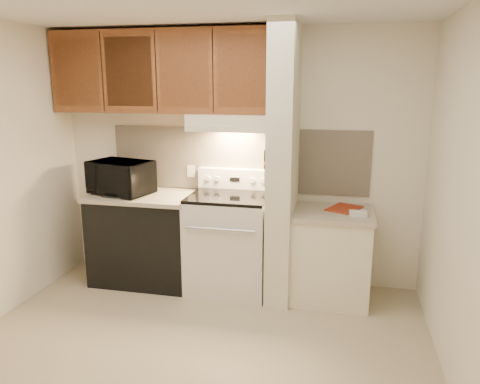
% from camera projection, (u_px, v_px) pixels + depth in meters
% --- Properties ---
extents(floor, '(3.60, 3.60, 0.00)m').
position_uv_depth(floor, '(193.00, 352.00, 3.54)').
color(floor, '#BBAB8A').
rests_on(floor, ground).
extents(ceiling, '(3.60, 3.60, 0.00)m').
position_uv_depth(ceiling, '(184.00, 0.00, 2.97)').
color(ceiling, white).
rests_on(ceiling, wall_back).
extents(wall_back, '(3.60, 2.50, 0.02)m').
position_uv_depth(wall_back, '(237.00, 158.00, 4.68)').
color(wall_back, white).
rests_on(wall_back, floor).
extents(wall_right, '(0.02, 3.00, 2.50)m').
position_uv_depth(wall_right, '(468.00, 206.00, 2.88)').
color(wall_right, white).
rests_on(wall_right, floor).
extents(backsplash, '(2.60, 0.02, 0.63)m').
position_uv_depth(backsplash, '(237.00, 160.00, 4.67)').
color(backsplash, beige).
rests_on(backsplash, wall_back).
extents(range_body, '(0.76, 0.65, 0.92)m').
position_uv_depth(range_body, '(229.00, 244.00, 4.54)').
color(range_body, silver).
rests_on(range_body, floor).
extents(oven_window, '(0.50, 0.01, 0.30)m').
position_uv_depth(oven_window, '(221.00, 251.00, 4.22)').
color(oven_window, black).
rests_on(oven_window, range_body).
extents(oven_handle, '(0.65, 0.02, 0.02)m').
position_uv_depth(oven_handle, '(220.00, 229.00, 4.14)').
color(oven_handle, silver).
rests_on(oven_handle, range_body).
extents(cooktop, '(0.74, 0.64, 0.03)m').
position_uv_depth(cooktop, '(229.00, 196.00, 4.43)').
color(cooktop, black).
rests_on(cooktop, range_body).
extents(range_backguard, '(0.76, 0.08, 0.20)m').
position_uv_depth(range_backguard, '(236.00, 179.00, 4.67)').
color(range_backguard, silver).
rests_on(range_backguard, range_body).
extents(range_display, '(0.10, 0.01, 0.04)m').
position_uv_depth(range_display, '(235.00, 179.00, 4.63)').
color(range_display, black).
rests_on(range_display, range_backguard).
extents(range_knob_left_outer, '(0.05, 0.02, 0.05)m').
position_uv_depth(range_knob_left_outer, '(208.00, 178.00, 4.69)').
color(range_knob_left_outer, silver).
rests_on(range_knob_left_outer, range_backguard).
extents(range_knob_left_inner, '(0.05, 0.02, 0.05)m').
position_uv_depth(range_knob_left_inner, '(217.00, 179.00, 4.66)').
color(range_knob_left_inner, silver).
rests_on(range_knob_left_inner, range_backguard).
extents(range_knob_right_inner, '(0.05, 0.02, 0.05)m').
position_uv_depth(range_knob_right_inner, '(253.00, 180.00, 4.59)').
color(range_knob_right_inner, silver).
rests_on(range_knob_right_inner, range_backguard).
extents(range_knob_right_outer, '(0.05, 0.02, 0.05)m').
position_uv_depth(range_knob_right_outer, '(263.00, 181.00, 4.57)').
color(range_knob_right_outer, silver).
rests_on(range_knob_right_outer, range_backguard).
extents(dishwasher_front, '(1.00, 0.63, 0.87)m').
position_uv_depth(dishwasher_front, '(145.00, 240.00, 4.74)').
color(dishwasher_front, black).
rests_on(dishwasher_front, floor).
extents(left_countertop, '(1.04, 0.67, 0.04)m').
position_uv_depth(left_countertop, '(143.00, 196.00, 4.63)').
color(left_countertop, '#B8AD92').
rests_on(left_countertop, dishwasher_front).
extents(spoon_rest, '(0.23, 0.11, 0.02)m').
position_uv_depth(spoon_rest, '(113.00, 197.00, 4.48)').
color(spoon_rest, black).
rests_on(spoon_rest, left_countertop).
extents(teal_jar, '(0.09, 0.09, 0.09)m').
position_uv_depth(teal_jar, '(152.00, 187.00, 4.72)').
color(teal_jar, '#1F605C').
rests_on(teal_jar, left_countertop).
extents(outlet, '(0.08, 0.01, 0.12)m').
position_uv_depth(outlet, '(191.00, 171.00, 4.79)').
color(outlet, beige).
rests_on(outlet, backsplash).
extents(microwave, '(0.67, 0.54, 0.33)m').
position_uv_depth(microwave, '(121.00, 177.00, 4.62)').
color(microwave, black).
rests_on(microwave, left_countertop).
extents(partition_pillar, '(0.22, 0.70, 2.50)m').
position_uv_depth(partition_pillar, '(283.00, 166.00, 4.24)').
color(partition_pillar, beige).
rests_on(partition_pillar, floor).
extents(pillar_trim, '(0.01, 0.70, 0.04)m').
position_uv_depth(pillar_trim, '(271.00, 160.00, 4.25)').
color(pillar_trim, brown).
rests_on(pillar_trim, partition_pillar).
extents(knife_strip, '(0.02, 0.42, 0.04)m').
position_uv_depth(knife_strip, '(269.00, 159.00, 4.20)').
color(knife_strip, black).
rests_on(knife_strip, partition_pillar).
extents(knife_blade_a, '(0.01, 0.03, 0.16)m').
position_uv_depth(knife_blade_a, '(265.00, 173.00, 4.08)').
color(knife_blade_a, silver).
rests_on(knife_blade_a, knife_strip).
extents(knife_handle_a, '(0.02, 0.02, 0.10)m').
position_uv_depth(knife_handle_a, '(265.00, 156.00, 4.05)').
color(knife_handle_a, black).
rests_on(knife_handle_a, knife_strip).
extents(knife_blade_b, '(0.01, 0.04, 0.18)m').
position_uv_depth(knife_blade_b, '(266.00, 172.00, 4.16)').
color(knife_blade_b, silver).
rests_on(knife_blade_b, knife_strip).
extents(knife_handle_b, '(0.02, 0.02, 0.10)m').
position_uv_depth(knife_handle_b, '(266.00, 155.00, 4.11)').
color(knife_handle_b, black).
rests_on(knife_handle_b, knife_strip).
extents(knife_blade_c, '(0.01, 0.04, 0.20)m').
position_uv_depth(knife_blade_c, '(268.00, 172.00, 4.23)').
color(knife_blade_c, silver).
rests_on(knife_blade_c, knife_strip).
extents(knife_handle_c, '(0.02, 0.02, 0.10)m').
position_uv_depth(knife_handle_c, '(268.00, 153.00, 4.19)').
color(knife_handle_c, black).
rests_on(knife_handle_c, knife_strip).
extents(knife_blade_d, '(0.01, 0.04, 0.16)m').
position_uv_depth(knife_blade_d, '(269.00, 168.00, 4.30)').
color(knife_blade_d, silver).
rests_on(knife_blade_d, knife_strip).
extents(knife_handle_d, '(0.02, 0.02, 0.10)m').
position_uv_depth(knife_handle_d, '(269.00, 152.00, 4.26)').
color(knife_handle_d, black).
rests_on(knife_handle_d, knife_strip).
extents(knife_blade_e, '(0.01, 0.04, 0.18)m').
position_uv_depth(knife_blade_e, '(271.00, 167.00, 4.39)').
color(knife_blade_e, silver).
rests_on(knife_blade_e, knife_strip).
extents(knife_handle_e, '(0.02, 0.02, 0.10)m').
position_uv_depth(knife_handle_e, '(271.00, 151.00, 4.34)').
color(knife_handle_e, black).
rests_on(knife_handle_e, knife_strip).
extents(oven_mitt, '(0.03, 0.09, 0.22)m').
position_uv_depth(oven_mitt, '(272.00, 168.00, 4.44)').
color(oven_mitt, gray).
rests_on(oven_mitt, partition_pillar).
extents(right_cab_base, '(0.70, 0.60, 0.81)m').
position_uv_depth(right_cab_base, '(331.00, 257.00, 4.34)').
color(right_cab_base, beige).
rests_on(right_cab_base, floor).
extents(right_countertop, '(0.74, 0.64, 0.04)m').
position_uv_depth(right_countertop, '(333.00, 213.00, 4.24)').
color(right_countertop, '#B8AD92').
rests_on(right_countertop, right_cab_base).
extents(red_folder, '(0.36, 0.41, 0.01)m').
position_uv_depth(red_folder, '(344.00, 208.00, 4.31)').
color(red_folder, '#9C2E16').
rests_on(red_folder, right_countertop).
extents(white_box, '(0.16, 0.11, 0.04)m').
position_uv_depth(white_box, '(358.00, 214.00, 4.09)').
color(white_box, white).
rests_on(white_box, right_countertop).
extents(range_hood, '(0.78, 0.44, 0.15)m').
position_uv_depth(range_hood, '(232.00, 122.00, 4.39)').
color(range_hood, beige).
rests_on(range_hood, upper_cabinets).
extents(hood_lip, '(0.78, 0.04, 0.06)m').
position_uv_depth(hood_lip, '(226.00, 129.00, 4.20)').
color(hood_lip, beige).
rests_on(hood_lip, range_hood).
extents(upper_cabinets, '(2.18, 0.33, 0.77)m').
position_uv_depth(upper_cabinets, '(163.00, 72.00, 4.47)').
color(upper_cabinets, brown).
rests_on(upper_cabinets, wall_back).
extents(cab_door_a, '(0.46, 0.01, 0.63)m').
position_uv_depth(cab_door_a, '(76.00, 72.00, 4.49)').
color(cab_door_a, brown).
rests_on(cab_door_a, upper_cabinets).
extents(cab_gap_a, '(0.01, 0.01, 0.73)m').
position_uv_depth(cab_gap_a, '(102.00, 72.00, 4.43)').
color(cab_gap_a, black).
rests_on(cab_gap_a, upper_cabinets).
extents(cab_door_b, '(0.46, 0.01, 0.63)m').
position_uv_depth(cab_door_b, '(129.00, 72.00, 4.37)').
color(cab_door_b, brown).
rests_on(cab_door_b, upper_cabinets).
extents(cab_gap_b, '(0.01, 0.01, 0.73)m').
position_uv_depth(cab_gap_b, '(156.00, 72.00, 4.31)').
color(cab_gap_b, black).
rests_on(cab_gap_b, upper_cabinets).
extents(cab_door_c, '(0.46, 0.01, 0.63)m').
position_uv_depth(cab_door_c, '(184.00, 71.00, 4.26)').
color(cab_door_c, brown).
rests_on(cab_door_c, upper_cabinets).
extents(cab_gap_c, '(0.01, 0.01, 0.73)m').
position_uv_depth(cab_gap_c, '(213.00, 71.00, 4.20)').
color(cab_gap_c, black).
rests_on(cab_gap_c, upper_cabinets).
extents(cab_door_d, '(0.46, 0.01, 0.63)m').
position_uv_depth(cab_door_d, '(243.00, 71.00, 4.14)').
color(cab_door_d, brown).
rests_on(cab_door_d, upper_cabinets).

